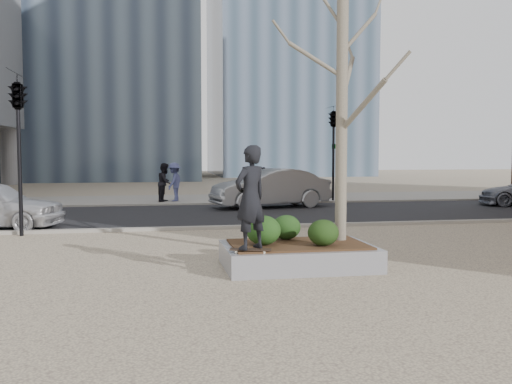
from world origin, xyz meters
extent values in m
plane|color=#BDAF8B|center=(0.00, 0.00, 0.00)|extent=(120.00, 120.00, 0.00)
cube|color=black|center=(0.00, 10.00, 0.01)|extent=(60.00, 8.00, 0.02)
cube|color=gray|center=(0.00, 17.00, 0.01)|extent=(60.00, 6.00, 0.02)
cube|color=gray|center=(1.00, 0.00, 0.23)|extent=(3.00, 2.00, 0.45)
cube|color=#382314|center=(1.00, 0.00, 0.47)|extent=(2.70, 1.70, 0.04)
ellipsoid|color=#123912|center=(0.27, -0.09, 0.78)|extent=(0.69, 0.69, 0.59)
ellipsoid|color=black|center=(0.89, 0.55, 0.75)|extent=(0.61, 0.61, 0.52)
ellipsoid|color=black|center=(1.41, -0.39, 0.75)|extent=(0.61, 0.61, 0.52)
imported|color=black|center=(-0.10, -0.71, 1.49)|extent=(0.85, 0.77, 1.94)
imported|color=gray|center=(2.98, 12.22, 0.83)|extent=(5.17, 2.66, 1.62)
imported|color=black|center=(-1.30, 15.82, 0.92)|extent=(0.93, 1.05, 1.80)
imported|color=#454B7C|center=(-0.86, 15.94, 0.93)|extent=(1.09, 1.35, 1.82)
imported|color=black|center=(3.37, 15.58, 0.82)|extent=(1.02, 0.74, 1.60)
camera|label=1|loc=(-1.90, -11.10, 2.33)|focal=40.00mm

